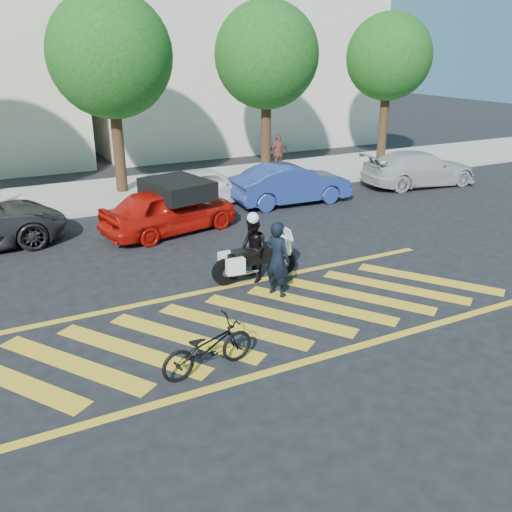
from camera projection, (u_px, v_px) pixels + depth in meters
name	position (u px, v px, depth m)	size (l,w,h in m)	color
ground	(258.00, 320.00, 11.80)	(90.00, 90.00, 0.00)	black
sidewalk	(123.00, 192.00, 21.75)	(60.00, 5.00, 0.15)	#9E998E
crosswalk	(257.00, 320.00, 11.78)	(12.33, 4.00, 0.01)	gold
building_right	(232.00, 47.00, 31.06)	(16.00, 8.00, 11.00)	beige
tree_center	(114.00, 60.00, 20.04)	(4.60, 4.60, 7.56)	black
tree_right	(268.00, 59.00, 22.79)	(4.40, 4.40, 7.41)	black
tree_far_right	(390.00, 60.00, 25.56)	(4.00, 4.00, 7.10)	black
officer_bike	(277.00, 259.00, 12.68)	(0.67, 0.44, 1.84)	black
bicycle	(208.00, 347.00, 9.79)	(0.64, 1.85, 0.97)	black
police_motorcycle	(254.00, 260.00, 13.64)	(2.29, 0.74, 1.01)	black
officer_moto	(253.00, 249.00, 13.53)	(0.80, 0.63, 1.66)	black
red_convertible	(170.00, 210.00, 17.09)	(1.77, 4.40, 1.50)	#B10F08
parked_mid_right	(207.00, 186.00, 20.27)	(1.63, 4.05, 1.38)	silver
parked_right	(291.00, 184.00, 20.27)	(1.58, 4.53, 1.49)	navy
parked_far_right	(419.00, 169.00, 22.92)	(2.03, 5.00, 1.45)	#9FA1A6
pedestrian_right	(278.00, 153.00, 24.58)	(1.02, 0.43, 1.75)	brown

